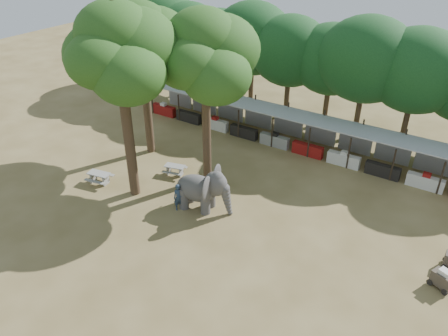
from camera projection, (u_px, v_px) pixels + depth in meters
The scene contains 11 objects.
ground at pixel (190, 242), 24.44m from camera, with size 100.00×100.00×0.00m, color brown.
vendor_stalls at pixel (297, 132), 33.84m from camera, with size 28.00×2.99×2.80m.
yard_tree_left at pixel (141, 43), 29.74m from camera, with size 7.10×6.90×11.02m.
yard_tree_center at pixel (119, 52), 24.21m from camera, with size 7.10×6.90×12.04m.
yard_tree_back at pixel (205, 55), 26.04m from camera, with size 7.10×6.90×11.36m.
backdrop_trees at pixel (328, 61), 35.37m from camera, with size 46.46×5.95×8.33m.
elephant at pixel (203, 189), 26.48m from camera, with size 3.80×2.83×2.84m.
handler at pixel (179, 197), 26.65m from camera, with size 0.64×0.43×1.78m, color #26384C.
picnic_table_near at pixel (99, 176), 29.48m from camera, with size 1.76×1.63×0.77m.
picnic_table_far at pixel (175, 169), 30.44m from camera, with size 1.69×1.59×0.71m.
cart_front at pixel (443, 279), 21.23m from camera, with size 1.31×1.11×1.09m.
Camera 1 is at (11.88, -14.87, 15.98)m, focal length 35.00 mm.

